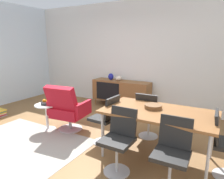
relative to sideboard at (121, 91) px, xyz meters
The scene contains 15 objects.
ground_plane 2.35m from the sideboard, 85.89° to the right, with size 8.32×8.32×0.00m, color brown.
wall_back 1.02m from the sideboard, 61.32° to the left, with size 6.80×0.12×2.80m, color silver.
sideboard is the anchor object (origin of this frame).
vase_cobalt 0.35m from the sideboard, behind, with size 0.18×0.18×0.13m.
vase_sculptural_dark 0.49m from the sideboard, behind, with size 0.15×0.15×0.18m.
dining_table 2.61m from the sideboard, 50.70° to the right, with size 1.60×0.90×0.74m.
wooden_bowl_on_table 2.49m from the sideboard, 51.51° to the right, with size 0.26×0.26×0.06m, color brown.
dining_chair_front_left 2.87m from the sideboard, 63.25° to the right, with size 0.41×0.43×0.86m.
dining_chair_near_window 2.15m from the sideboard, 69.46° to the right, with size 0.45×0.42×0.86m.
dining_chair_front_right 3.25m from the sideboard, 52.18° to the right, with size 0.41×0.43×0.86m.
dining_chair_back_left 1.94m from the sideboard, 48.21° to the right, with size 0.41×0.43×0.86m.
lounge_chair_red 1.93m from the sideboard, 95.58° to the right, with size 0.77×0.72×0.95m.
side_table_round 2.17m from the sideboard, 105.91° to the right, with size 0.44×0.44×0.52m.
fruit_bowl 2.17m from the sideboard, 105.91° to the right, with size 0.20×0.20×0.11m.
area_rug 2.92m from the sideboard, 100.04° to the right, with size 2.20×1.70×0.01m, color gray.
Camera 1 is at (2.27, -2.45, 1.69)m, focal length 32.25 mm.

